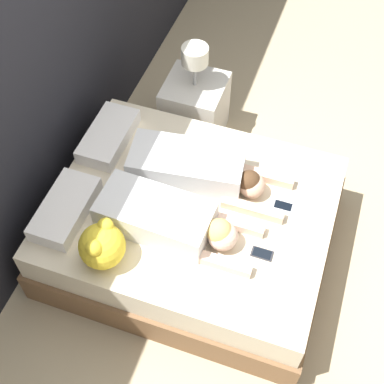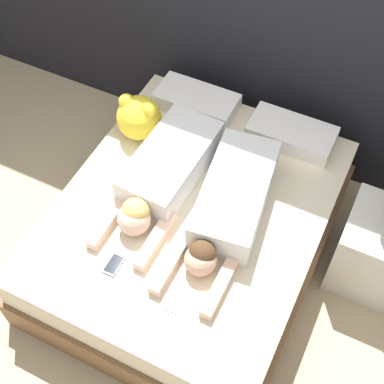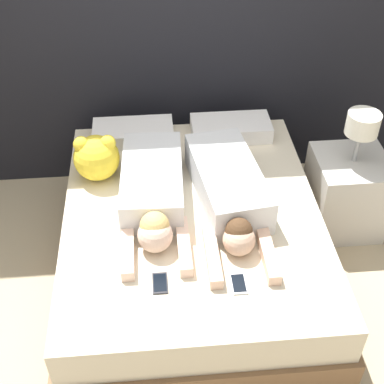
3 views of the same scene
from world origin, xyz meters
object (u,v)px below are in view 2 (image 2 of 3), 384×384
at_px(cell_phone_left, 114,264).
at_px(plush_toy, 139,117).
at_px(person_left, 163,174).
at_px(pillow_head_right, 291,134).
at_px(bed, 192,231).
at_px(person_right, 229,206).
at_px(nightstand, 379,249).
at_px(cell_phone_right, 176,300).
at_px(pillow_head_left, 196,101).

height_order(cell_phone_left, plush_toy, plush_toy).
bearing_deg(plush_toy, person_left, -42.38).
bearing_deg(pillow_head_right, bed, -114.07).
xyz_separation_m(bed, cell_phone_left, (-0.22, -0.56, 0.29)).
height_order(person_left, cell_phone_left, person_left).
bearing_deg(person_right, bed, -171.77).
height_order(bed, nightstand, nightstand).
distance_m(cell_phone_left, nightstand, 1.67).
height_order(pillow_head_right, cell_phone_left, pillow_head_right).
bearing_deg(bed, cell_phone_right, -71.98).
bearing_deg(plush_toy, nightstand, -0.70).
distance_m(pillow_head_left, person_left, 0.73).
height_order(pillow_head_right, plush_toy, plush_toy).
relative_size(person_left, plush_toy, 3.48).
bearing_deg(bed, plush_toy, 146.03).
bearing_deg(cell_phone_right, person_right, 86.90).
relative_size(pillow_head_right, nightstand, 0.60).
height_order(pillow_head_left, plush_toy, plush_toy).
relative_size(person_left, cell_phone_left, 7.66).
distance_m(cell_phone_left, plush_toy, 1.03).
bearing_deg(nightstand, person_left, -167.67).
bearing_deg(person_left, pillow_head_right, 50.73).
relative_size(pillow_head_left, plush_toy, 1.81).
bearing_deg(plush_toy, pillow_head_right, 22.90).
distance_m(person_left, nightstand, 1.44).
height_order(bed, pillow_head_left, pillow_head_left).
bearing_deg(pillow_head_right, person_left, -129.27).
distance_m(person_right, cell_phone_right, 0.64).
xyz_separation_m(person_left, person_right, (0.46, -0.04, 0.00)).
height_order(cell_phone_left, nightstand, nightstand).
height_order(pillow_head_left, pillow_head_right, same).
relative_size(person_right, plush_toy, 3.72).
xyz_separation_m(bed, person_right, (0.23, 0.03, 0.39)).
relative_size(pillow_head_left, person_left, 0.52).
relative_size(person_left, cell_phone_right, 7.66).
xyz_separation_m(pillow_head_right, plush_toy, (-0.94, -0.40, 0.10)).
relative_size(bed, cell_phone_right, 13.91).
height_order(person_left, person_right, person_right).
distance_m(pillow_head_right, nightstand, 0.94).
bearing_deg(cell_phone_right, pillow_head_left, 111.52).
distance_m(pillow_head_left, pillow_head_right, 0.71).
bearing_deg(pillow_head_left, bed, -65.93).
xyz_separation_m(bed, plush_toy, (-0.58, 0.39, 0.44)).
distance_m(pillow_head_right, person_left, 0.93).
bearing_deg(bed, cell_phone_left, -111.50).
bearing_deg(person_left, plush_toy, 137.62).
bearing_deg(person_left, pillow_head_left, 99.49).
xyz_separation_m(pillow_head_left, pillow_head_right, (0.71, 0.00, 0.00)).
xyz_separation_m(bed, pillow_head_right, (0.35, 0.79, 0.34)).
bearing_deg(pillow_head_left, person_left, -80.51).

